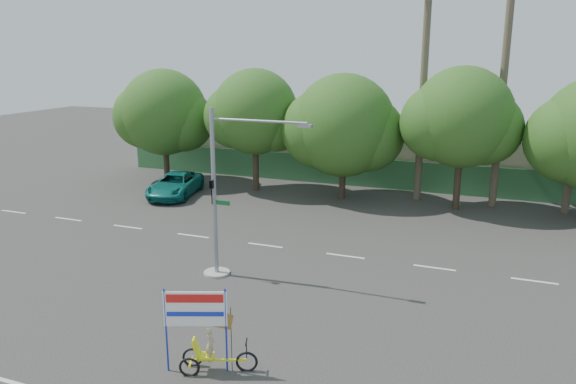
% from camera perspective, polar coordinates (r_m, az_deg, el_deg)
% --- Properties ---
extents(ground, '(120.00, 120.00, 0.00)m').
position_cam_1_polar(ground, '(19.85, -6.31, -13.40)').
color(ground, '#33302D').
rests_on(ground, ground).
extents(fence, '(38.00, 0.08, 2.00)m').
position_cam_1_polar(fence, '(38.81, 8.36, 1.92)').
color(fence, '#336B3D').
rests_on(fence, ground).
extents(building_left, '(12.00, 8.00, 4.00)m').
position_cam_1_polar(building_left, '(45.94, -2.58, 5.23)').
color(building_left, '#B3AB8E').
rests_on(building_left, ground).
extents(building_right, '(14.00, 8.00, 3.60)m').
position_cam_1_polar(building_right, '(42.18, 20.47, 3.26)').
color(building_right, '#B3AB8E').
rests_on(building_right, ground).
extents(tree_far_left, '(7.14, 6.00, 7.96)m').
position_cam_1_polar(tree_far_left, '(40.53, -12.55, 7.65)').
color(tree_far_left, '#473828').
rests_on(tree_far_left, ground).
extents(tree_left, '(6.66, 5.60, 8.07)m').
position_cam_1_polar(tree_left, '(37.10, -3.42, 7.84)').
color(tree_left, '#473828').
rests_on(tree_left, ground).
extents(tree_center, '(7.62, 6.40, 7.85)m').
position_cam_1_polar(tree_center, '(35.12, 5.58, 6.46)').
color(tree_center, '#473828').
rests_on(tree_center, ground).
extents(tree_right, '(6.90, 5.80, 8.36)m').
position_cam_1_polar(tree_right, '(33.84, 17.19, 6.92)').
color(tree_right, '#473828').
rests_on(tree_right, ground).
extents(palm_tall, '(3.73, 3.79, 17.45)m').
position_cam_1_polar(palm_tall, '(35.05, 21.49, 15.40)').
color(palm_tall, '#70604C').
rests_on(palm_tall, ground).
extents(palm_short, '(3.73, 3.79, 14.45)m').
position_cam_1_polar(palm_short, '(35.35, 13.76, 13.33)').
color(palm_short, '#70604C').
rests_on(palm_short, ground).
extents(traffic_signal, '(4.72, 1.10, 7.00)m').
position_cam_1_polar(traffic_signal, '(23.01, -6.82, -1.64)').
color(traffic_signal, gray).
rests_on(traffic_signal, ground).
extents(trike_billboard, '(2.54, 1.19, 2.64)m').
position_cam_1_polar(trike_billboard, '(16.99, -8.40, -14.45)').
color(trike_billboard, black).
rests_on(trike_billboard, ground).
extents(pickup_truck, '(3.50, 5.72, 1.48)m').
position_cam_1_polar(pickup_truck, '(36.87, -11.40, 0.72)').
color(pickup_truck, '#0F6F65').
rests_on(pickup_truck, ground).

